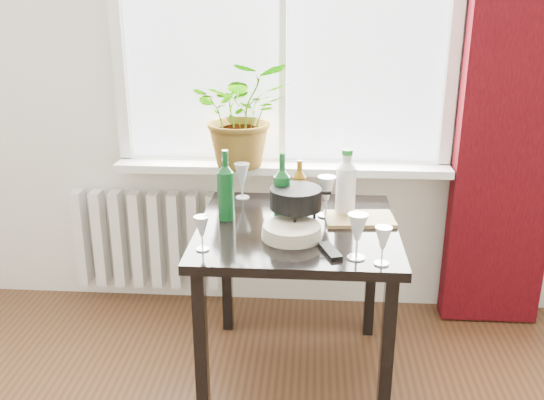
# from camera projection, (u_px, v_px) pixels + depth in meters

# --- Properties ---
(window) EXTENTS (1.72, 0.08, 1.62)m
(window) POSITION_uv_depth(u_px,v_px,m) (283.00, 10.00, 2.94)
(window) COLOR white
(window) RESTS_ON ground
(windowsill) EXTENTS (1.72, 0.20, 0.04)m
(windowsill) POSITION_uv_depth(u_px,v_px,m) (282.00, 167.00, 3.14)
(windowsill) COLOR white
(windowsill) RESTS_ON ground
(curtain) EXTENTS (0.50, 0.12, 2.56)m
(curtain) POSITION_uv_depth(u_px,v_px,m) (517.00, 78.00, 2.88)
(curtain) COLOR #340409
(curtain) RESTS_ON ground
(radiator) EXTENTS (0.80, 0.10, 0.55)m
(radiator) POSITION_uv_depth(u_px,v_px,m) (147.00, 239.00, 3.36)
(radiator) COLOR white
(radiator) RESTS_ON ground
(table) EXTENTS (0.85, 0.85, 0.74)m
(table) POSITION_uv_depth(u_px,v_px,m) (297.00, 245.00, 2.62)
(table) COLOR black
(table) RESTS_ON ground
(potted_plant) EXTENTS (0.54, 0.49, 0.53)m
(potted_plant) POSITION_uv_depth(u_px,v_px,m) (243.00, 114.00, 3.00)
(potted_plant) COLOR #487E21
(potted_plant) RESTS_ON windowsill
(wine_bottle_left) EXTENTS (0.09, 0.09, 0.32)m
(wine_bottle_left) POSITION_uv_depth(u_px,v_px,m) (226.00, 185.00, 2.62)
(wine_bottle_left) COLOR #0C4119
(wine_bottle_left) RESTS_ON table
(wine_bottle_right) EXTENTS (0.08, 0.08, 0.31)m
(wine_bottle_right) POSITION_uv_depth(u_px,v_px,m) (282.00, 188.00, 2.59)
(wine_bottle_right) COLOR #0E491C
(wine_bottle_right) RESTS_ON table
(bottle_amber) EXTENTS (0.08, 0.08, 0.24)m
(bottle_amber) POSITION_uv_depth(u_px,v_px,m) (299.00, 186.00, 2.72)
(bottle_amber) COLOR brown
(bottle_amber) RESTS_ON table
(cleaning_bottle) EXTENTS (0.10, 0.10, 0.31)m
(cleaning_bottle) POSITION_uv_depth(u_px,v_px,m) (346.00, 182.00, 2.67)
(cleaning_bottle) COLOR white
(cleaning_bottle) RESTS_ON table
(wineglass_front_right) EXTENTS (0.09, 0.09, 0.18)m
(wineglass_front_right) POSITION_uv_depth(u_px,v_px,m) (357.00, 236.00, 2.26)
(wineglass_front_right) COLOR silver
(wineglass_front_right) RESTS_ON table
(wineglass_far_right) EXTENTS (0.08, 0.08, 0.15)m
(wineglass_far_right) POSITION_uv_depth(u_px,v_px,m) (383.00, 245.00, 2.21)
(wineglass_far_right) COLOR white
(wineglass_far_right) RESTS_ON table
(wineglass_back_center) EXTENTS (0.08, 0.08, 0.19)m
(wineglass_back_center) POSITION_uv_depth(u_px,v_px,m) (326.00, 196.00, 2.67)
(wineglass_back_center) COLOR silver
(wineglass_back_center) RESTS_ON table
(wineglass_back_left) EXTENTS (0.10, 0.10, 0.18)m
(wineglass_back_left) POSITION_uv_depth(u_px,v_px,m) (242.00, 181.00, 2.90)
(wineglass_back_left) COLOR silver
(wineglass_back_left) RESTS_ON table
(wineglass_front_left) EXTENTS (0.08, 0.08, 0.14)m
(wineglass_front_left) POSITION_uv_depth(u_px,v_px,m) (202.00, 233.00, 2.34)
(wineglass_front_left) COLOR #B4BCC2
(wineglass_front_left) RESTS_ON table
(plate_stack) EXTENTS (0.27, 0.27, 0.05)m
(plate_stack) POSITION_uv_depth(u_px,v_px,m) (292.00, 231.00, 2.47)
(plate_stack) COLOR beige
(plate_stack) RESTS_ON table
(fondue_pot) EXTENTS (0.31, 0.29, 0.17)m
(fondue_pot) POSITION_uv_depth(u_px,v_px,m) (296.00, 207.00, 2.56)
(fondue_pot) COLOR black
(fondue_pot) RESTS_ON table
(tv_remote) EXTENTS (0.09, 0.16, 0.02)m
(tv_remote) POSITION_uv_depth(u_px,v_px,m) (330.00, 251.00, 2.33)
(tv_remote) COLOR black
(tv_remote) RESTS_ON table
(cutting_board) EXTENTS (0.31, 0.22, 0.02)m
(cutting_board) POSITION_uv_depth(u_px,v_px,m) (359.00, 219.00, 2.65)
(cutting_board) COLOR olive
(cutting_board) RESTS_ON table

